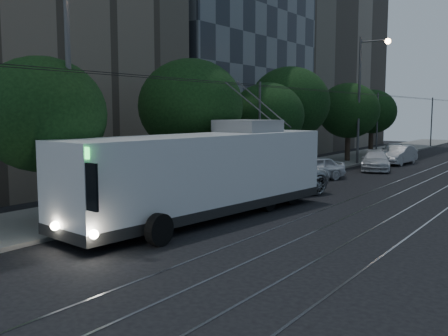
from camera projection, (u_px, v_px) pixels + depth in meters
ground at (239, 238)px, 17.20m from camera, size 120.00×120.00×0.00m
sidewalk at (303, 168)px, 37.71m from camera, size 5.00×90.00×0.15m
tram_rails at (444, 179)px, 31.96m from camera, size 4.52×90.00×0.02m
overhead_wires at (336, 124)px, 35.87m from camera, size 2.23×90.00×6.00m
building_glass_mid at (199, 9)px, 44.43m from camera, size 14.40×18.40×26.80m
building_tan_far at (302, 2)px, 60.17m from camera, size 14.40×22.40×34.80m
trolleybus at (207, 174)px, 20.28m from camera, size 4.11×13.38×5.63m
pickup_silver at (266, 178)px, 25.67m from camera, size 5.02×7.31×1.86m
car_white_a at (312, 168)px, 31.60m from camera, size 3.47×4.83×1.53m
car_white_b at (376, 161)px, 36.96m from camera, size 3.48×5.32×1.43m
car_white_c at (398, 155)px, 41.14m from camera, size 1.98×4.80×1.55m
car_white_d at (393, 151)px, 45.29m from camera, size 2.69×4.86×1.57m
tree_0 at (42, 115)px, 18.11m from camera, size 4.66×4.66×6.34m
tree_1 at (191, 106)px, 25.17m from camera, size 5.29×5.29×7.00m
tree_2 at (267, 116)px, 30.93m from camera, size 4.58×4.58×6.13m
tree_3 at (290, 103)px, 34.25m from camera, size 5.50×5.50×7.40m
tree_4 at (349, 111)px, 42.38m from camera, size 5.21×5.21×6.76m
tree_5 at (372, 112)px, 47.83m from camera, size 4.67×4.67×6.43m
streetlamp_near at (76, 72)px, 17.00m from camera, size 2.29×0.44×9.37m
streetlamp_far at (364, 89)px, 39.59m from camera, size 2.46×0.44×10.21m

